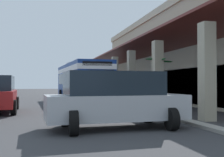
# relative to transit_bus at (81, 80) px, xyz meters

# --- Properties ---
(ground) EXTENTS (120.00, 120.00, 0.00)m
(ground) POSITION_rel_transit_bus_xyz_m (1.59, 7.92, -1.85)
(ground) COLOR #38383A
(curb_strip) EXTENTS (38.29, 0.50, 0.12)m
(curb_strip) POSITION_rel_transit_bus_xyz_m (-0.65, 2.57, -1.79)
(curb_strip) COLOR #9E998E
(curb_strip) RESTS_ON ground
(plaza_building) EXTENTS (32.21, 14.69, 8.09)m
(plaza_building) POSITION_rel_transit_bus_xyz_m (-0.65, 12.20, 2.19)
(plaza_building) COLOR #B2A88E
(plaza_building) RESTS_ON ground
(transit_bus) EXTENTS (11.34, 3.26, 3.34)m
(transit_bus) POSITION_rel_transit_bus_xyz_m (0.00, 0.00, 0.00)
(transit_bus) COLOR navy
(transit_bus) RESTS_ON ground
(parked_suv_silver) EXTENTS (2.90, 4.91, 1.97)m
(parked_suv_silver) POSITION_rel_transit_bus_xyz_m (13.70, -0.56, -0.84)
(parked_suv_silver) COLOR #B2B5BA
(parked_suv_silver) RESTS_ON ground
(pedestrian) EXTENTS (0.41, 0.59, 1.60)m
(pedestrian) POSITION_rel_transit_bus_xyz_m (9.14, 0.44, -0.96)
(pedestrian) COLOR #726651
(pedestrian) RESTS_ON ground
(potted_palm) EXTENTS (1.48, 1.81, 3.11)m
(potted_palm) POSITION_rel_transit_bus_xyz_m (7.15, 3.85, -1.19)
(potted_palm) COLOR brown
(potted_palm) RESTS_ON ground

